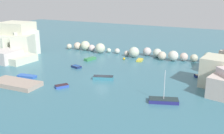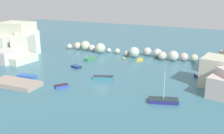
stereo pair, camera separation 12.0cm
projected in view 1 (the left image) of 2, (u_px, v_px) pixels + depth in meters
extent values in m
plane|color=#3A7081|center=(101.00, 78.00, 54.49)|extent=(160.00, 160.00, 0.00)
cube|color=beige|center=(12.00, 47.00, 80.13)|extent=(8.59, 7.25, 1.43)
cube|color=beige|center=(19.00, 59.00, 66.25)|extent=(7.02, 7.62, 1.67)
cube|color=beige|center=(18.00, 38.00, 74.10)|extent=(8.89, 7.01, 8.63)
cube|color=beige|center=(25.00, 46.00, 70.96)|extent=(7.01, 8.73, 5.85)
cube|color=beige|center=(23.00, 41.00, 74.97)|extent=(9.98, 9.56, 6.46)
cube|color=beige|center=(7.00, 45.00, 75.19)|extent=(7.82, 7.05, 4.50)
cube|color=beige|center=(4.00, 45.00, 73.40)|extent=(8.52, 9.13, 5.44)
cube|color=beige|center=(7.00, 56.00, 65.99)|extent=(6.27, 6.52, 2.97)
sphere|color=beige|center=(69.00, 46.00, 80.34)|extent=(1.55, 1.55, 1.55)
sphere|color=beige|center=(77.00, 46.00, 79.73)|extent=(2.12, 2.12, 2.12)
sphere|color=beige|center=(85.00, 46.00, 78.66)|extent=(2.73, 2.73, 2.73)
sphere|color=beige|center=(92.00, 48.00, 77.50)|extent=(1.88, 1.88, 1.88)
sphere|color=beige|center=(100.00, 48.00, 75.19)|extent=(2.77, 2.77, 2.77)
sphere|color=beige|center=(109.00, 50.00, 75.91)|extent=(1.26, 1.26, 1.26)
sphere|color=beige|center=(117.00, 51.00, 74.70)|extent=(1.48, 1.48, 1.48)
sphere|color=beige|center=(127.00, 53.00, 72.07)|extent=(1.43, 1.43, 1.43)
sphere|color=#B8C3B1|center=(134.00, 52.00, 70.60)|extent=(2.76, 2.76, 2.76)
sphere|color=beige|center=(147.00, 52.00, 72.28)|extent=(2.27, 2.27, 2.27)
sphere|color=beige|center=(157.00, 53.00, 70.64)|extent=(2.31, 2.31, 2.31)
sphere|color=beige|center=(162.00, 56.00, 68.12)|extent=(2.15, 2.15, 2.15)
sphere|color=beige|center=(173.00, 56.00, 67.18)|extent=(2.58, 2.58, 2.58)
sphere|color=beige|center=(184.00, 57.00, 67.22)|extent=(2.06, 2.06, 2.06)
sphere|color=beige|center=(194.00, 58.00, 66.44)|extent=(1.90, 1.90, 1.90)
sphere|color=beige|center=(209.00, 58.00, 65.18)|extent=(2.68, 2.68, 2.68)
cube|color=#A69485|center=(16.00, 83.00, 50.34)|extent=(9.46, 4.42, 0.84)
sphere|color=gold|center=(124.00, 59.00, 68.43)|extent=(0.59, 0.59, 0.59)
cube|color=#2D4EB0|center=(62.00, 86.00, 49.40)|extent=(2.36, 2.62, 0.49)
cube|color=#301C24|center=(62.00, 85.00, 49.32)|extent=(2.31, 2.56, 0.06)
cube|color=navy|center=(76.00, 67.00, 61.64)|extent=(2.58, 2.05, 0.43)
cube|color=#291B2C|center=(76.00, 66.00, 61.57)|extent=(2.53, 2.01, 0.06)
cube|color=#234C93|center=(76.00, 66.00, 61.56)|extent=(2.20, 1.74, 0.08)
cube|color=navy|center=(202.00, 76.00, 55.30)|extent=(3.16, 2.38, 0.43)
cube|color=#2A3029|center=(202.00, 75.00, 55.23)|extent=(3.10, 2.33, 0.06)
cube|color=#ADA89E|center=(202.00, 75.00, 55.23)|extent=(2.69, 2.02, 0.08)
cube|color=blue|center=(27.00, 76.00, 55.03)|extent=(4.00, 1.83, 0.48)
cube|color=silver|center=(207.00, 66.00, 61.86)|extent=(2.91, 4.97, 0.79)
cube|color=#1F311E|center=(207.00, 64.00, 61.74)|extent=(2.85, 4.87, 0.06)
cube|color=#3F444C|center=(208.00, 62.00, 62.03)|extent=(1.86, 1.59, 0.80)
cube|color=black|center=(205.00, 65.00, 59.91)|extent=(0.49, 0.42, 0.50)
cube|color=navy|center=(164.00, 101.00, 42.99)|extent=(5.03, 3.14, 0.58)
cube|color=#203033|center=(164.00, 99.00, 42.90)|extent=(4.93, 3.08, 0.06)
cylinder|color=silver|center=(164.00, 85.00, 42.24)|extent=(0.10, 0.10, 4.75)
cube|color=teal|center=(103.00, 78.00, 53.81)|extent=(4.30, 2.68, 0.64)
cube|color=#222931|center=(103.00, 76.00, 53.71)|extent=(4.22, 2.62, 0.06)
cube|color=gold|center=(140.00, 60.00, 67.44)|extent=(1.63, 2.77, 0.41)
cube|color=#33814B|center=(90.00, 59.00, 68.17)|extent=(2.11, 3.46, 0.59)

